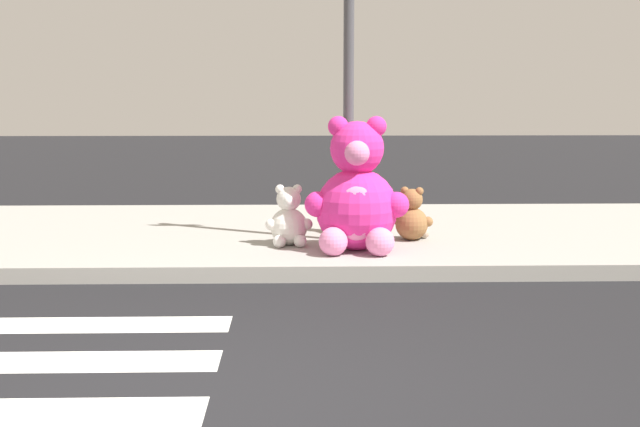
% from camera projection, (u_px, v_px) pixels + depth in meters
% --- Properties ---
extents(ground_plane, '(60.00, 60.00, 0.00)m').
position_uv_depth(ground_plane, '(216.00, 398.00, 4.94)').
color(ground_plane, black).
extents(sidewalk, '(28.00, 4.40, 0.15)m').
position_uv_depth(sidewalk, '(257.00, 236.00, 10.08)').
color(sidewalk, '#9E9B93').
rests_on(sidewalk, ground_plane).
extents(sign_pole, '(0.56, 0.11, 3.20)m').
position_uv_depth(sign_pole, '(349.00, 78.00, 9.07)').
color(sign_pole, '#4C4C51').
rests_on(sign_pole, sidewalk).
extents(plush_pink_large, '(1.02, 0.90, 1.33)m').
position_uv_depth(plush_pink_large, '(357.00, 197.00, 8.65)').
color(plush_pink_large, '#F22D93').
rests_on(plush_pink_large, sidewalk).
extents(plush_red, '(0.33, 0.37, 0.48)m').
position_uv_depth(plush_red, '(338.00, 215.00, 9.83)').
color(plush_red, red).
rests_on(plush_red, sidewalk).
extents(plush_white, '(0.48, 0.43, 0.62)m').
position_uv_depth(plush_white, '(289.00, 221.00, 8.98)').
color(plush_white, white).
rests_on(plush_white, sidewalk).
extents(plush_brown, '(0.41, 0.41, 0.57)m').
position_uv_depth(plush_brown, '(412.00, 219.00, 9.32)').
color(plush_brown, olive).
rests_on(plush_brown, sidewalk).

